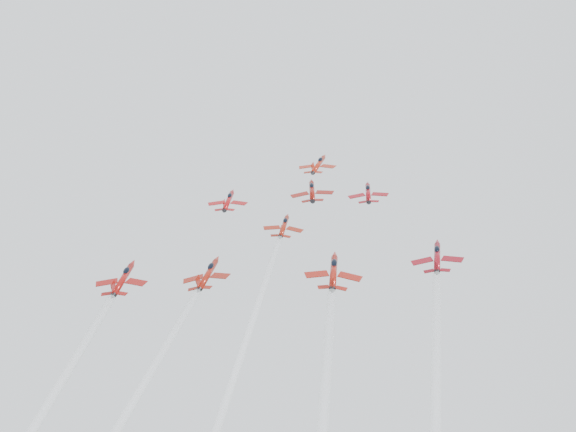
# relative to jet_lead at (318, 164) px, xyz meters

# --- Properties ---
(jet_lead) EXTENTS (9.83, 12.10, 9.21)m
(jet_lead) POSITION_rel_jet_lead_xyz_m (0.00, 0.00, 0.00)
(jet_lead) COLOR #B12410
(jet_row2_left) EXTENTS (9.31, 11.46, 8.72)m
(jet_row2_left) POSITION_rel_jet_lead_xyz_m (-18.71, -16.36, -12.17)
(jet_row2_left) COLOR #AC1013
(jet_row2_center) EXTENTS (10.07, 12.40, 9.44)m
(jet_row2_center) POSITION_rel_jet_lead_xyz_m (0.52, -13.59, -10.11)
(jet_row2_center) COLOR maroon
(jet_row2_right) EXTENTS (9.07, 11.16, 8.50)m
(jet_row2_right) POSITION_rel_jet_lead_xyz_m (13.50, -15.49, -11.53)
(jet_row2_right) COLOR maroon
(jet_center) EXTENTS (8.41, 74.11, 55.54)m
(jet_center) POSITION_rel_jet_lead_xyz_m (-3.26, -60.53, -45.12)
(jet_center) COLOR #9A1F0E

